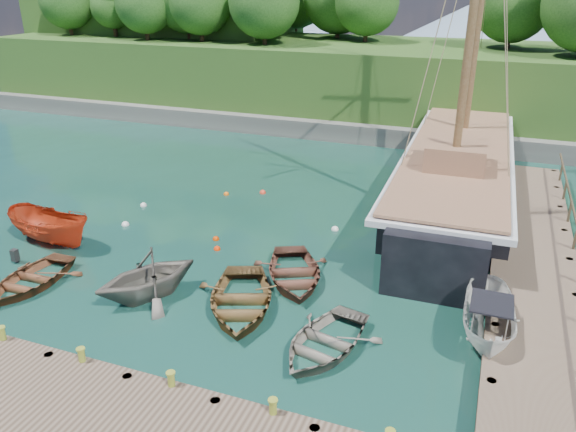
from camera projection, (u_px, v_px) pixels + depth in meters
name	position (u px, v px, depth m)	size (l,w,h in m)	color
ground	(200.00, 299.00, 20.64)	(160.00, 160.00, 0.00)	#113123
dock_near	(143.00, 425.00, 14.23)	(20.00, 3.20, 1.10)	#49382B
dock_east	(534.00, 257.00, 22.75)	(3.20, 24.00, 1.10)	#49382B
bollard_0	(7.00, 355.00, 17.56)	(0.26, 0.26, 0.45)	olive
bollard_1	(85.00, 377.00, 16.58)	(0.26, 0.26, 0.45)	olive
bollard_2	(174.00, 403.00, 15.60)	(0.26, 0.26, 0.45)	olive
bollard_3	(273.00, 431.00, 14.63)	(0.26, 0.26, 0.45)	olive
rowboat_0	(32.00, 285.00, 21.53)	(2.78, 3.90, 0.81)	brown
rowboat_1	(149.00, 296.00, 20.78)	(3.32, 3.85, 2.03)	#676057
rowboat_2	(240.00, 309.00, 20.00)	(3.36, 4.70, 0.97)	brown
rowboat_3	(324.00, 349.00, 17.83)	(2.89, 4.05, 0.84)	#6F685C
rowboat_4	(294.00, 280.00, 21.89)	(3.07, 4.30, 0.89)	#553124
motorboat_orange	(53.00, 243.00, 24.91)	(1.72, 4.57, 1.77)	red
cabin_boat_white	(486.00, 341.00, 18.25)	(1.64, 4.36, 1.68)	silver
schooner	(456.00, 176.00, 29.66)	(5.68, 28.88, 21.42)	black
mooring_buoy_0	(126.00, 225.00, 26.70)	(0.36, 0.36, 0.36)	white
mooring_buoy_1	(216.00, 240.00, 25.25)	(0.30, 0.30, 0.30)	#D63900
mooring_buoy_2	(217.00, 250.00, 24.33)	(0.30, 0.30, 0.30)	#F52D02
mooring_buoy_3	(335.00, 230.00, 26.21)	(0.35, 0.35, 0.35)	white
mooring_buoy_4	(226.00, 195.00, 30.44)	(0.29, 0.29, 0.29)	orange
mooring_buoy_5	(263.00, 193.00, 30.65)	(0.34, 0.34, 0.34)	#F03C20
mooring_buoy_6	(144.00, 206.00, 28.94)	(0.34, 0.34, 0.34)	silver
mooring_buoy_7	(252.00, 275.00, 22.25)	(0.33, 0.33, 0.33)	#F35723
headland	(241.00, 42.00, 49.61)	(51.00, 19.31, 12.90)	#474744
distant_ridge	(472.00, 28.00, 77.70)	(117.00, 40.00, 10.00)	#728CA5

